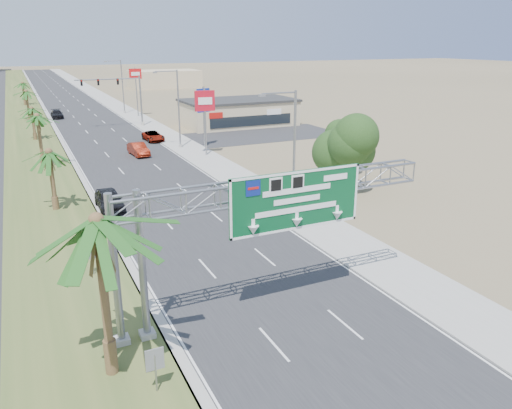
{
  "coord_description": "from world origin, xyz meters",
  "views": [
    {
      "loc": [
        -11.38,
        -10.76,
        13.51
      ],
      "look_at": [
        0.76,
        14.72,
        4.2
      ],
      "focal_mm": 35.0,
      "sensor_mm": 36.0,
      "label": 1
    }
  ],
  "objects": [
    {
      "name": "signal_mast",
      "position": [
        5.17,
        71.97,
        4.85
      ],
      "size": [
        10.28,
        0.71,
        8.0
      ],
      "color": "gray",
      "rests_on": "ground"
    },
    {
      "name": "pole_sign_red_near",
      "position": [
        9.0,
        46.2,
        6.26
      ],
      "size": [
        2.42,
        0.62,
        8.06
      ],
      "color": "gray",
      "rests_on": "ground"
    },
    {
      "name": "palm_near",
      "position": [
        -9.2,
        8.0,
        6.93
      ],
      "size": [
        5.7,
        5.7,
        8.35
      ],
      "color": "brown",
      "rests_on": "ground"
    },
    {
      "name": "median_grass",
      "position": [
        -10.0,
        110.0,
        0.06
      ],
      "size": [
        7.0,
        300.0,
        0.12
      ],
      "primitive_type": "cube",
      "color": "#415626",
      "rests_on": "ground"
    },
    {
      "name": "oak_near",
      "position": [
        15.0,
        26.0,
        4.53
      ],
      "size": [
        4.5,
        4.5,
        6.8
      ],
      "color": "brown",
      "rests_on": "ground"
    },
    {
      "name": "streetlight_far",
      "position": [
        7.3,
        88.0,
        4.69
      ],
      "size": [
        3.27,
        0.44,
        10.0
      ],
      "color": "gray",
      "rests_on": "ground"
    },
    {
      "name": "palm_row_b",
      "position": [
        -9.5,
        32.0,
        4.9
      ],
      "size": [
        3.99,
        3.99,
        5.95
      ],
      "color": "brown",
      "rests_on": "ground"
    },
    {
      "name": "pole_sign_blue",
      "position": [
        10.55,
        51.06,
        5.83
      ],
      "size": [
        1.96,
        1.05,
        7.85
      ],
      "color": "gray",
      "rests_on": "ground"
    },
    {
      "name": "pole_sign_red_far",
      "position": [
        9.0,
        83.07,
        6.99
      ],
      "size": [
        2.2,
        0.37,
        8.83
      ],
      "color": "gray",
      "rests_on": "ground"
    },
    {
      "name": "car_far",
      "position": [
        -4.84,
        87.3,
        0.71
      ],
      "size": [
        2.04,
        4.93,
        1.42
      ],
      "primitive_type": "imported",
      "rotation": [
        0.0,
        0.0,
        -0.01
      ],
      "color": "black",
      "rests_on": "ground"
    },
    {
      "name": "median_signback_b",
      "position": [
        -8.5,
        18.0,
        1.45
      ],
      "size": [
        0.75,
        0.08,
        2.08
      ],
      "color": "gray",
      "rests_on": "ground"
    },
    {
      "name": "palm_row_c",
      "position": [
        -9.5,
        48.0,
        5.66
      ],
      "size": [
        3.99,
        3.99,
        6.75
      ],
      "color": "brown",
      "rests_on": "ground"
    },
    {
      "name": "road",
      "position": [
        0.0,
        110.0,
        0.01
      ],
      "size": [
        12.0,
        300.0,
        0.02
      ],
      "primitive_type": "cube",
      "color": "#28282B",
      "rests_on": "ground"
    },
    {
      "name": "palm_row_d",
      "position": [
        -9.5,
        66.0,
        4.42
      ],
      "size": [
        3.99,
        3.99,
        5.45
      ],
      "color": "brown",
      "rests_on": "ground"
    },
    {
      "name": "oak_far",
      "position": [
        18.0,
        30.0,
        3.82
      ],
      "size": [
        3.5,
        3.5,
        5.6
      ],
      "color": "brown",
      "rests_on": "ground"
    },
    {
      "name": "streetlight_near",
      "position": [
        7.3,
        22.0,
        4.69
      ],
      "size": [
        3.27,
        0.44,
        10.0
      ],
      "color": "gray",
      "rests_on": "ground"
    },
    {
      "name": "car_right_lane",
      "position": [
        5.5,
        58.3,
        0.68
      ],
      "size": [
        2.42,
        4.96,
        1.36
      ],
      "primitive_type": "imported",
      "rotation": [
        0.0,
        0.0,
        0.03
      ],
      "color": "gray",
      "rests_on": "ground"
    },
    {
      "name": "building_distant_right",
      "position": [
        30.0,
        140.0,
        2.5
      ],
      "size": [
        20.0,
        12.0,
        5.0
      ],
      "primitive_type": "cube",
      "color": "#CAB588",
      "rests_on": "ground"
    },
    {
      "name": "store_building",
      "position": [
        22.0,
        66.0,
        2.0
      ],
      "size": [
        18.0,
        10.0,
        4.0
      ],
      "primitive_type": "cube",
      "color": "#CAB588",
      "rests_on": "ground"
    },
    {
      "name": "sidewalk_right",
      "position": [
        8.5,
        110.0,
        0.05
      ],
      "size": [
        4.0,
        300.0,
        0.1
      ],
      "primitive_type": "cube",
      "color": "#9E9B93",
      "rests_on": "ground"
    },
    {
      "name": "streetlight_mid",
      "position": [
        7.3,
        52.0,
        4.69
      ],
      "size": [
        3.27,
        0.44,
        10.0
      ],
      "color": "gray",
      "rests_on": "ground"
    },
    {
      "name": "car_mid_lane",
      "position": [
        1.5,
        49.91,
        0.77
      ],
      "size": [
        1.99,
        4.81,
        1.55
      ],
      "primitive_type": "imported",
      "rotation": [
        0.0,
        0.0,
        0.08
      ],
      "color": "maroon",
      "rests_on": "ground"
    },
    {
      "name": "sign_gantry",
      "position": [
        -1.06,
        9.93,
        6.06
      ],
      "size": [
        16.75,
        1.24,
        7.5
      ],
      "color": "gray",
      "rests_on": "ground"
    },
    {
      "name": "palm_row_f",
      "position": [
        -9.5,
        110.0,
        4.71
      ],
      "size": [
        3.99,
        3.99,
        5.75
      ],
      "color": "brown",
      "rests_on": "ground"
    },
    {
      "name": "palm_row_e",
      "position": [
        -9.5,
        85.0,
        5.09
      ],
      "size": [
        3.99,
        3.99,
        6.15
      ],
      "color": "brown",
      "rests_on": "ground"
    },
    {
      "name": "car_left_lane",
      "position": [
        -5.41,
        30.25,
        0.85
      ],
      "size": [
        2.03,
        4.99,
        1.69
      ],
      "primitive_type": "imported",
      "rotation": [
        0.0,
        0.0,
        -0.01
      ],
      "color": "black",
      "rests_on": "ground"
    },
    {
      "name": "median_signback_a",
      "position": [
        -7.8,
        6.0,
        1.45
      ],
      "size": [
        0.75,
        0.08,
        2.08
      ],
      "color": "gray",
      "rests_on": "ground"
    }
  ]
}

